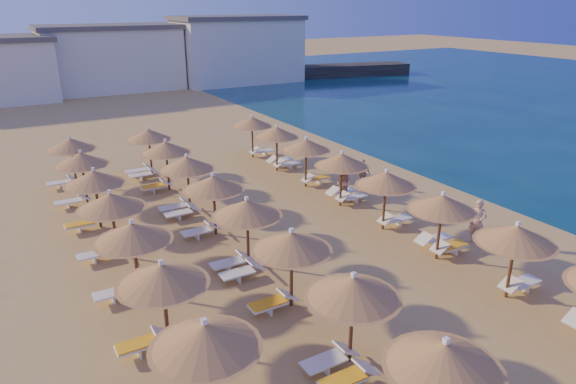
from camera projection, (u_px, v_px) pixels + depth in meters
ground at (337, 250)px, 21.34m from camera, size 220.00×220.00×0.00m
jetty at (305, 72)px, 69.92m from camera, size 30.14×10.54×1.50m
hotel_blocks at (127, 58)px, 58.72m from camera, size 44.78×10.33×8.10m
parasol_row_east at (412, 191)px, 21.17m from camera, size 2.72×32.53×2.87m
parasol_row_west at (268, 225)px, 17.99m from camera, size 2.72×32.53×2.87m
parasol_row_inland at (121, 217)px, 18.66m from camera, size 2.72×25.90×2.87m
loungers at (298, 259)px, 19.87m from camera, size 14.14×30.41×0.66m
beachgoer_a at (478, 222)px, 21.71m from camera, size 0.71×0.83×1.92m
beachgoer_b at (344, 182)px, 26.73m from camera, size 0.77×0.92×1.73m
beachgoer_c at (362, 173)px, 28.39m from camera, size 0.76×1.01×1.59m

